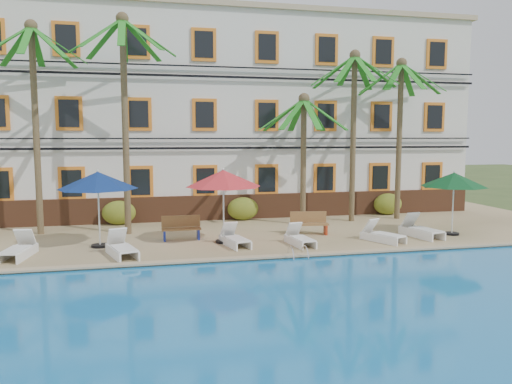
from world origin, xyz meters
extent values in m
plane|color=#384C23|center=(0.00, 0.00, 0.00)|extent=(100.00, 100.00, 0.00)
cube|color=tan|center=(0.00, 5.00, 0.12)|extent=(30.00, 12.00, 0.25)
cube|color=#1873B9|center=(0.00, -7.00, 0.10)|extent=(26.00, 12.00, 0.20)
cube|color=tan|center=(0.00, -0.90, 0.28)|extent=(30.00, 0.35, 0.06)
cube|color=silver|center=(0.00, 10.00, 5.25)|extent=(25.00, 6.00, 10.00)
cube|color=brown|center=(0.00, 6.94, 0.85)|extent=(25.00, 0.12, 1.20)
cube|color=tan|center=(0.00, 10.00, 10.35)|extent=(25.40, 6.40, 0.25)
cube|color=orange|center=(-7.50, 6.95, 2.15)|extent=(1.15, 0.10, 1.50)
cube|color=black|center=(-7.50, 6.90, 2.15)|extent=(0.85, 0.04, 1.20)
cube|color=orange|center=(-4.50, 6.95, 2.15)|extent=(1.15, 0.10, 1.50)
cube|color=black|center=(-4.50, 6.90, 2.15)|extent=(0.85, 0.04, 1.20)
cube|color=orange|center=(-1.50, 6.95, 2.15)|extent=(1.15, 0.10, 1.50)
cube|color=black|center=(-1.50, 6.90, 2.15)|extent=(0.85, 0.04, 1.20)
cube|color=orange|center=(1.50, 6.95, 2.15)|extent=(1.15, 0.10, 1.50)
cube|color=black|center=(1.50, 6.90, 2.15)|extent=(0.85, 0.04, 1.20)
cube|color=orange|center=(4.50, 6.95, 2.15)|extent=(1.15, 0.10, 1.50)
cube|color=black|center=(4.50, 6.90, 2.15)|extent=(0.85, 0.04, 1.20)
cube|color=orange|center=(7.50, 6.95, 2.15)|extent=(1.15, 0.10, 1.50)
cube|color=black|center=(7.50, 6.90, 2.15)|extent=(0.85, 0.04, 1.20)
cube|color=orange|center=(10.50, 6.95, 2.15)|extent=(1.15, 0.10, 1.50)
cube|color=black|center=(10.50, 6.90, 2.15)|extent=(0.85, 0.04, 1.20)
cube|color=orange|center=(-7.50, 6.95, 5.25)|extent=(1.15, 0.10, 1.50)
cube|color=black|center=(-7.50, 6.90, 5.25)|extent=(0.85, 0.04, 1.20)
cube|color=orange|center=(-4.50, 6.95, 5.25)|extent=(1.15, 0.10, 1.50)
cube|color=black|center=(-4.50, 6.90, 5.25)|extent=(0.85, 0.04, 1.20)
cube|color=orange|center=(-1.50, 6.95, 5.25)|extent=(1.15, 0.10, 1.50)
cube|color=black|center=(-1.50, 6.90, 5.25)|extent=(0.85, 0.04, 1.20)
cube|color=orange|center=(1.50, 6.95, 5.25)|extent=(1.15, 0.10, 1.50)
cube|color=black|center=(1.50, 6.90, 5.25)|extent=(0.85, 0.04, 1.20)
cube|color=orange|center=(4.50, 6.95, 5.25)|extent=(1.15, 0.10, 1.50)
cube|color=black|center=(4.50, 6.90, 5.25)|extent=(0.85, 0.04, 1.20)
cube|color=orange|center=(7.50, 6.95, 5.25)|extent=(1.15, 0.10, 1.50)
cube|color=black|center=(7.50, 6.90, 5.25)|extent=(0.85, 0.04, 1.20)
cube|color=orange|center=(10.50, 6.95, 5.25)|extent=(1.15, 0.10, 1.50)
cube|color=black|center=(10.50, 6.90, 5.25)|extent=(0.85, 0.04, 1.20)
cube|color=orange|center=(-7.50, 6.95, 8.45)|extent=(1.15, 0.10, 1.50)
cube|color=black|center=(-7.50, 6.90, 8.45)|extent=(0.85, 0.04, 1.20)
cube|color=orange|center=(-4.50, 6.95, 8.45)|extent=(1.15, 0.10, 1.50)
cube|color=black|center=(-4.50, 6.90, 8.45)|extent=(0.85, 0.04, 1.20)
cube|color=orange|center=(-1.50, 6.95, 8.45)|extent=(1.15, 0.10, 1.50)
cube|color=black|center=(-1.50, 6.90, 8.45)|extent=(0.85, 0.04, 1.20)
cube|color=orange|center=(1.50, 6.95, 8.45)|extent=(1.15, 0.10, 1.50)
cube|color=black|center=(1.50, 6.90, 8.45)|extent=(0.85, 0.04, 1.20)
cube|color=orange|center=(4.50, 6.95, 8.45)|extent=(1.15, 0.10, 1.50)
cube|color=black|center=(4.50, 6.90, 8.45)|extent=(0.85, 0.04, 1.20)
cube|color=orange|center=(7.50, 6.95, 8.45)|extent=(1.15, 0.10, 1.50)
cube|color=black|center=(7.50, 6.90, 8.45)|extent=(0.85, 0.04, 1.20)
cube|color=orange|center=(10.50, 6.95, 8.45)|extent=(1.15, 0.10, 1.50)
cube|color=black|center=(10.50, 6.90, 8.45)|extent=(0.85, 0.04, 1.20)
cube|color=black|center=(0.00, 6.80, 3.70)|extent=(25.00, 0.08, 0.10)
cube|color=black|center=(0.00, 6.80, 4.15)|extent=(25.00, 0.08, 0.06)
cube|color=black|center=(0.00, 6.80, 7.00)|extent=(25.00, 0.08, 0.10)
cube|color=black|center=(0.00, 6.80, 7.45)|extent=(25.00, 0.08, 0.06)
cylinder|color=brown|center=(-8.54, 5.08, 4.41)|extent=(0.26, 0.26, 8.32)
sphere|color=brown|center=(-8.54, 5.08, 8.57)|extent=(0.50, 0.50, 0.50)
cube|color=#1C761C|center=(-8.54, 6.11, 7.87)|extent=(0.28, 2.09, 1.43)
cube|color=#1C761C|center=(-9.27, 5.81, 7.87)|extent=(1.67, 1.67, 1.43)
cube|color=#1C761C|center=(-9.57, 5.08, 7.87)|extent=(2.09, 0.28, 1.43)
cube|color=#1C761C|center=(-9.27, 4.34, 7.87)|extent=(1.67, 1.67, 1.43)
cube|color=#1C761C|center=(-8.54, 4.04, 7.87)|extent=(0.28, 2.09, 1.43)
cube|color=#1C761C|center=(-7.80, 4.34, 7.87)|extent=(1.67, 1.67, 1.43)
cube|color=#1C761C|center=(-7.50, 5.08, 7.87)|extent=(2.09, 0.28, 1.43)
cube|color=#1C761C|center=(-7.80, 5.81, 7.87)|extent=(1.67, 1.67, 1.43)
cylinder|color=brown|center=(-5.03, 4.35, 4.56)|extent=(0.26, 0.26, 8.61)
sphere|color=brown|center=(-5.03, 4.35, 8.86)|extent=(0.50, 0.50, 0.50)
cube|color=#1C761C|center=(-5.03, 5.38, 8.16)|extent=(0.28, 2.09, 1.43)
cube|color=#1C761C|center=(-5.76, 5.08, 8.16)|extent=(1.67, 1.67, 1.43)
cube|color=#1C761C|center=(-6.06, 4.35, 8.16)|extent=(2.09, 0.28, 1.43)
cube|color=#1C761C|center=(-5.76, 3.61, 8.16)|extent=(1.67, 1.67, 1.43)
cube|color=#1C761C|center=(-5.03, 3.31, 8.16)|extent=(0.28, 2.09, 1.43)
cube|color=#1C761C|center=(-4.30, 3.61, 8.16)|extent=(1.67, 1.67, 1.43)
cube|color=#1C761C|center=(-4.00, 4.35, 8.16)|extent=(2.09, 0.28, 1.43)
cube|color=#1C761C|center=(-4.30, 5.08, 8.16)|extent=(1.67, 1.67, 1.43)
cylinder|color=brown|center=(2.69, 4.89, 3.08)|extent=(0.26, 0.26, 5.67)
sphere|color=brown|center=(2.69, 4.89, 5.92)|extent=(0.50, 0.50, 0.50)
cube|color=#1C761C|center=(2.69, 5.93, 5.22)|extent=(0.28, 2.09, 1.43)
cube|color=#1C761C|center=(1.96, 5.63, 5.22)|extent=(1.67, 1.67, 1.43)
cube|color=#1C761C|center=(1.66, 4.89, 5.22)|extent=(2.09, 0.28, 1.43)
cube|color=#1C761C|center=(1.96, 4.16, 5.22)|extent=(1.67, 1.67, 1.43)
cube|color=#1C761C|center=(2.69, 3.86, 5.22)|extent=(0.28, 2.09, 1.43)
cube|color=#1C761C|center=(3.43, 4.16, 5.22)|extent=(1.67, 1.67, 1.43)
cube|color=#1C761C|center=(3.73, 4.89, 5.22)|extent=(2.09, 0.28, 1.43)
cube|color=#1C761C|center=(3.43, 5.63, 5.22)|extent=(1.67, 1.67, 1.43)
cylinder|color=brown|center=(5.23, 5.24, 4.10)|extent=(0.26, 0.26, 7.70)
sphere|color=brown|center=(5.23, 5.24, 7.95)|extent=(0.50, 0.50, 0.50)
cube|color=#1C761C|center=(5.23, 6.27, 7.25)|extent=(0.28, 2.09, 1.43)
cube|color=#1C761C|center=(4.50, 5.97, 7.25)|extent=(1.67, 1.67, 1.43)
cube|color=#1C761C|center=(4.20, 5.24, 7.25)|extent=(2.09, 0.28, 1.43)
cube|color=#1C761C|center=(4.50, 4.51, 7.25)|extent=(1.67, 1.67, 1.43)
cube|color=#1C761C|center=(5.23, 4.20, 7.25)|extent=(0.28, 2.09, 1.43)
cube|color=#1C761C|center=(5.97, 4.51, 7.25)|extent=(1.67, 1.67, 1.43)
cube|color=#1C761C|center=(6.27, 5.24, 7.25)|extent=(2.09, 0.28, 1.43)
cube|color=#1C761C|center=(5.97, 5.97, 7.25)|extent=(1.67, 1.67, 1.43)
cylinder|color=brown|center=(7.68, 5.40, 3.97)|extent=(0.26, 0.26, 7.44)
sphere|color=brown|center=(7.68, 5.40, 7.69)|extent=(0.50, 0.50, 0.50)
cube|color=#1C761C|center=(7.68, 6.43, 6.99)|extent=(0.28, 2.09, 1.43)
cube|color=#1C761C|center=(6.95, 6.13, 6.99)|extent=(1.67, 1.67, 1.43)
cube|color=#1C761C|center=(6.65, 5.40, 6.99)|extent=(2.09, 0.28, 1.43)
cube|color=#1C761C|center=(6.95, 4.67, 6.99)|extent=(1.67, 1.67, 1.43)
cube|color=#1C761C|center=(7.68, 4.36, 6.99)|extent=(0.28, 2.09, 1.43)
cube|color=#1C761C|center=(8.41, 4.67, 6.99)|extent=(1.67, 1.67, 1.43)
cube|color=#1C761C|center=(8.72, 5.40, 6.99)|extent=(2.09, 0.28, 1.43)
cube|color=#1C761C|center=(8.41, 6.13, 6.99)|extent=(1.67, 1.67, 1.43)
ellipsoid|color=#1E5D1A|center=(-5.49, 6.60, 0.80)|extent=(1.50, 0.90, 1.10)
ellipsoid|color=#1E5D1A|center=(0.25, 6.60, 0.80)|extent=(1.50, 0.90, 1.10)
ellipsoid|color=#1E5D1A|center=(7.81, 6.60, 0.80)|extent=(1.50, 0.90, 1.10)
cylinder|color=black|center=(-5.96, 2.00, 0.30)|extent=(0.63, 0.63, 0.09)
cylinder|color=silver|center=(-5.96, 2.00, 1.60)|extent=(0.06, 0.06, 2.71)
cone|color=navy|center=(-5.96, 2.00, 2.68)|extent=(2.82, 2.82, 0.62)
sphere|color=silver|center=(-5.96, 2.00, 3.02)|extent=(0.10, 0.10, 0.10)
cylinder|color=black|center=(-1.46, 1.74, 0.30)|extent=(0.63, 0.63, 0.09)
cylinder|color=silver|center=(-1.46, 1.74, 1.61)|extent=(0.06, 0.06, 2.72)
cone|color=red|center=(-1.46, 1.74, 2.69)|extent=(2.83, 2.83, 0.62)
sphere|color=silver|center=(-1.46, 1.74, 3.03)|extent=(0.10, 0.10, 0.10)
cylinder|color=black|center=(7.87, 1.20, 0.29)|extent=(0.59, 0.59, 0.08)
cylinder|color=silver|center=(7.87, 1.20, 1.51)|extent=(0.06, 0.06, 2.52)
cone|color=#0C441E|center=(7.87, 1.20, 2.51)|extent=(2.62, 2.62, 0.58)
sphere|color=silver|center=(7.87, 1.20, 2.82)|extent=(0.10, 0.10, 0.10)
cube|color=white|center=(-8.49, 0.64, 0.57)|extent=(0.78, 1.38, 0.06)
cube|color=white|center=(-8.37, 1.54, 0.80)|extent=(0.67, 0.56, 0.65)
cube|color=white|center=(-8.76, 0.93, 0.40)|extent=(0.33, 1.85, 0.30)
cube|color=white|center=(-8.16, 0.85, 0.40)|extent=(0.33, 1.85, 0.30)
cube|color=white|center=(-5.05, 0.08, 0.57)|extent=(0.97, 1.44, 0.06)
cube|color=white|center=(-5.32, 0.95, 0.81)|extent=(0.72, 0.64, 0.66)
cube|color=white|center=(-5.41, 0.23, 0.40)|extent=(0.61, 1.81, 0.30)
cube|color=white|center=(-4.83, 0.41, 0.40)|extent=(0.61, 1.81, 0.30)
cube|color=white|center=(-1.10, 0.87, 0.55)|extent=(0.81, 1.31, 0.06)
cube|color=white|center=(-1.28, 1.69, 0.76)|extent=(0.64, 0.56, 0.61)
cube|color=white|center=(-1.43, 1.04, 0.39)|extent=(0.42, 1.70, 0.28)
cube|color=white|center=(-0.88, 1.15, 0.39)|extent=(0.42, 1.70, 0.28)
cube|color=white|center=(1.23, 0.45, 0.54)|extent=(0.68, 1.23, 0.05)
cube|color=white|center=(1.14, 1.26, 0.75)|extent=(0.59, 0.49, 0.58)
cube|color=white|center=(0.94, 0.64, 0.39)|extent=(0.25, 1.66, 0.27)
cube|color=white|center=(1.48, 0.71, 0.39)|extent=(0.25, 1.66, 0.27)
cube|color=white|center=(4.59, 0.38, 0.55)|extent=(1.04, 1.35, 0.06)
cube|color=white|center=(4.22, 1.14, 0.77)|extent=(0.70, 0.65, 0.61)
cube|color=white|center=(4.23, 0.47, 0.39)|extent=(0.80, 1.60, 0.28)
cube|color=white|center=(4.74, 0.71, 0.39)|extent=(0.80, 1.60, 0.28)
cube|color=white|center=(6.44, 0.79, 0.59)|extent=(0.87, 1.46, 0.06)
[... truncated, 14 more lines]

